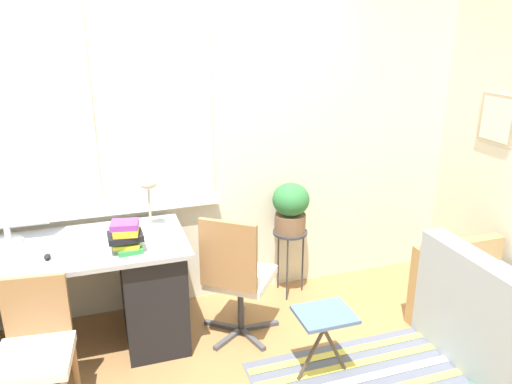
# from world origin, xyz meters

# --- Properties ---
(ground_plane) EXTENTS (14.00, 14.00, 0.00)m
(ground_plane) POSITION_xyz_m (0.00, 0.00, 0.00)
(ground_plane) COLOR #9E7042
(wall_back_with_window) EXTENTS (9.00, 0.12, 2.70)m
(wall_back_with_window) POSITION_xyz_m (-0.02, 0.80, 1.36)
(wall_back_with_window) COLOR beige
(wall_back_with_window) RESTS_ON ground_plane
(desk) EXTENTS (1.79, 0.72, 0.77)m
(desk) POSITION_xyz_m (-0.89, 0.36, 0.41)
(desk) COLOR #9EA3A8
(desk) RESTS_ON ground_plane
(monitor) EXTENTS (0.51, 0.18, 0.47)m
(monitor) POSITION_xyz_m (-1.11, 0.56, 1.03)
(monitor) COLOR silver
(monitor) RESTS_ON desk
(mouse) EXTENTS (0.04, 0.07, 0.03)m
(mouse) POSITION_xyz_m (-0.85, 0.22, 0.78)
(mouse) COLOR black
(mouse) RESTS_ON desk
(desk_lamp) EXTENTS (0.15, 0.15, 0.37)m
(desk_lamp) POSITION_xyz_m (-0.20, 0.50, 1.03)
(desk_lamp) COLOR #BCB299
(desk_lamp) RESTS_ON desk
(book_stack) EXTENTS (0.21, 0.19, 0.20)m
(book_stack) POSITION_xyz_m (-0.39, 0.19, 0.86)
(book_stack) COLOR green
(book_stack) RESTS_ON desk
(desk_chair_wooden) EXTENTS (0.43, 0.44, 0.80)m
(desk_chair_wooden) POSITION_xyz_m (-0.94, -0.20, 0.44)
(desk_chair_wooden) COLOR olive
(desk_chair_wooden) RESTS_ON ground_plane
(office_chair_swivel) EXTENTS (0.59, 0.59, 0.94)m
(office_chair_swivel) POSITION_xyz_m (0.31, 0.15, 0.49)
(office_chair_swivel) COLOR #47474C
(office_chair_swivel) RESTS_ON ground_plane
(couch_loveseat) EXTENTS (0.74, 1.26, 0.77)m
(couch_loveseat) POSITION_xyz_m (1.89, -0.67, 0.28)
(couch_loveseat) COLOR #9EA8B2
(couch_loveseat) RESTS_ON ground_plane
(plant_stand) EXTENTS (0.27, 0.27, 0.55)m
(plant_stand) POSITION_xyz_m (0.88, 0.61, 0.49)
(plant_stand) COLOR #333338
(plant_stand) RESTS_ON ground_plane
(potted_plant) EXTENTS (0.29, 0.29, 0.40)m
(potted_plant) POSITION_xyz_m (0.88, 0.61, 0.76)
(potted_plant) COLOR brown
(potted_plant) RESTS_ON plant_stand
(floor_rug_striped) EXTENTS (1.38, 0.76, 0.01)m
(floor_rug_striped) POSITION_xyz_m (0.95, -0.51, 0.00)
(floor_rug_striped) COLOR #565B6B
(floor_rug_striped) RESTS_ON ground_plane
(folding_stool) EXTENTS (0.35, 0.29, 0.46)m
(folding_stool) POSITION_xyz_m (0.71, -0.40, 0.40)
(folding_stool) COLOR slate
(folding_stool) RESTS_ON ground_plane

